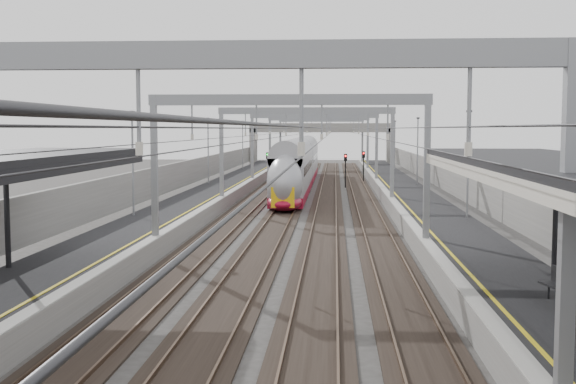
# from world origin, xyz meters

# --- Properties ---
(platform_left) EXTENTS (4.00, 120.00, 1.00)m
(platform_left) POSITION_xyz_m (-8.00, 45.00, 0.50)
(platform_left) COLOR black
(platform_left) RESTS_ON ground
(platform_right) EXTENTS (4.00, 120.00, 1.00)m
(platform_right) POSITION_xyz_m (8.00, 45.00, 0.50)
(platform_right) COLOR black
(platform_right) RESTS_ON ground
(tracks) EXTENTS (11.40, 140.00, 0.20)m
(tracks) POSITION_xyz_m (0.00, 45.00, 0.05)
(tracks) COLOR black
(tracks) RESTS_ON ground
(overhead_line) EXTENTS (13.00, 140.00, 6.60)m
(overhead_line) POSITION_xyz_m (0.00, 51.62, 6.14)
(overhead_line) COLOR gray
(overhead_line) RESTS_ON platform_left
(overbridge) EXTENTS (22.00, 2.20, 6.90)m
(overbridge) POSITION_xyz_m (0.00, 100.00, 5.31)
(overbridge) COLOR slate
(overbridge) RESTS_ON ground
(wall_left) EXTENTS (0.30, 120.00, 3.20)m
(wall_left) POSITION_xyz_m (-11.20, 45.00, 1.60)
(wall_left) COLOR slate
(wall_left) RESTS_ON ground
(wall_right) EXTENTS (0.30, 120.00, 3.20)m
(wall_right) POSITION_xyz_m (11.20, 45.00, 1.60)
(wall_right) COLOR slate
(wall_right) RESTS_ON ground
(train) EXTENTS (2.60, 47.45, 4.12)m
(train) POSITION_xyz_m (-1.50, 60.74, 2.03)
(train) COLOR maroon
(train) RESTS_ON ground
(bench) EXTENTS (0.96, 1.97, 0.98)m
(bench) POSITION_xyz_m (8.75, 9.62, 1.59)
(bench) COLOR black
(bench) RESTS_ON platform_right
(signal_green) EXTENTS (0.32, 0.32, 3.48)m
(signal_green) POSITION_xyz_m (-5.20, 66.92, 2.42)
(signal_green) COLOR black
(signal_green) RESTS_ON ground
(signal_red_near) EXTENTS (0.32, 0.32, 3.48)m
(signal_red_near) POSITION_xyz_m (3.20, 63.01, 2.42)
(signal_red_near) COLOR black
(signal_red_near) RESTS_ON ground
(signal_red_far) EXTENTS (0.32, 0.32, 3.48)m
(signal_red_far) POSITION_xyz_m (5.40, 71.72, 2.42)
(signal_red_far) COLOR black
(signal_red_far) RESTS_ON ground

